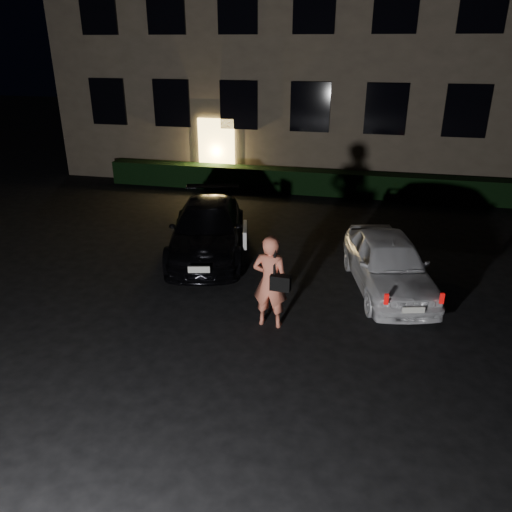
# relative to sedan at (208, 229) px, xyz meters

# --- Properties ---
(ground) EXTENTS (80.00, 80.00, 0.00)m
(ground) POSITION_rel_sedan_xyz_m (1.73, -4.30, -0.65)
(ground) COLOR black
(ground) RESTS_ON ground
(building) EXTENTS (20.00, 8.11, 12.00)m
(building) POSITION_rel_sedan_xyz_m (1.73, 10.69, 5.35)
(building) COLOR brown
(building) RESTS_ON ground
(hedge) EXTENTS (15.00, 0.70, 0.85)m
(hedge) POSITION_rel_sedan_xyz_m (1.73, 6.20, -0.23)
(hedge) COLOR black
(hedge) RESTS_ON ground
(sedan) EXTENTS (2.81, 4.80, 1.30)m
(sedan) POSITION_rel_sedan_xyz_m (0.00, 0.00, 0.00)
(sedan) COLOR black
(sedan) RESTS_ON ground
(hatch) EXTENTS (2.36, 3.95, 1.26)m
(hatch) POSITION_rel_sedan_xyz_m (4.54, -1.15, -0.02)
(hatch) COLOR white
(hatch) RESTS_ON ground
(man) EXTENTS (0.77, 0.49, 1.86)m
(man) POSITION_rel_sedan_xyz_m (2.31, -3.24, 0.28)
(man) COLOR #D96E54
(man) RESTS_ON ground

